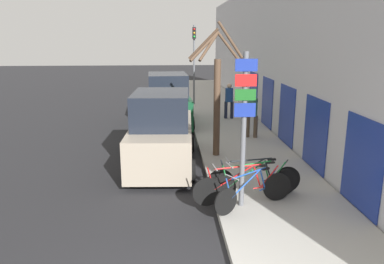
% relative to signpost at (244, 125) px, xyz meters
% --- Properties ---
extents(ground_plane, '(80.00, 80.00, 0.00)m').
position_rel_signpost_xyz_m(ground_plane, '(-1.58, 7.52, -2.08)').
color(ground_plane, black).
extents(sidewalk_curb, '(3.20, 32.00, 0.15)m').
position_rel_signpost_xyz_m(sidewalk_curb, '(1.02, 10.32, -2.01)').
color(sidewalk_curb, '#9E9B93').
rests_on(sidewalk_curb, ground).
extents(building_facade, '(0.23, 32.00, 6.50)m').
position_rel_signpost_xyz_m(building_facade, '(2.76, 10.26, 1.14)').
color(building_facade, '#BCBCC1').
rests_on(building_facade, ground).
extents(signpost, '(0.48, 0.14, 3.53)m').
position_rel_signpost_xyz_m(signpost, '(0.00, 0.00, 0.00)').
color(signpost, '#595B60').
rests_on(signpost, sidewalk_curb).
extents(bicycle_0, '(1.93, 1.22, 0.88)m').
position_rel_signpost_xyz_m(bicycle_0, '(0.24, -0.04, -1.56)').
color(bicycle_0, black).
rests_on(bicycle_0, sidewalk_curb).
extents(bicycle_1, '(2.39, 0.45, 0.96)m').
position_rel_signpost_xyz_m(bicycle_1, '(0.05, 0.12, -1.53)').
color(bicycle_1, black).
rests_on(bicycle_1, sidewalk_curb).
extents(bicycle_2, '(2.27, 0.61, 0.95)m').
position_rel_signpost_xyz_m(bicycle_2, '(0.37, 0.34, -1.53)').
color(bicycle_2, black).
rests_on(bicycle_2, sidewalk_curb).
extents(bicycle_3, '(2.38, 0.44, 0.94)m').
position_rel_signpost_xyz_m(bicycle_3, '(0.44, 0.63, -1.53)').
color(bicycle_3, black).
rests_on(bicycle_3, sidewalk_curb).
extents(parked_car_0, '(2.23, 4.55, 2.37)m').
position_rel_signpost_xyz_m(parked_car_0, '(-1.88, 3.36, -1.03)').
color(parked_car_0, gray).
rests_on(parked_car_0, ground).
extents(parked_car_1, '(2.26, 4.47, 2.40)m').
position_rel_signpost_xyz_m(parked_car_1, '(-1.69, 8.97, -1.00)').
color(parked_car_1, '#144728').
rests_on(parked_car_1, ground).
extents(pedestrian_near, '(0.45, 0.39, 1.77)m').
position_rel_signpost_xyz_m(pedestrian_near, '(1.58, 6.07, -0.91)').
color(pedestrian_near, '#4C3D2D').
rests_on(pedestrian_near, sidewalk_curb).
extents(pedestrian_far, '(0.44, 0.37, 1.69)m').
position_rel_signpost_xyz_m(pedestrian_far, '(1.25, 9.64, -0.96)').
color(pedestrian_far, '#1E2338').
rests_on(pedestrian_far, sidewalk_curb).
extents(street_tree, '(1.80, 1.29, 4.32)m').
position_rel_signpost_xyz_m(street_tree, '(-0.12, 3.86, 0.15)').
color(street_tree, '#4C3828').
rests_on(street_tree, sidewalk_curb).
extents(traffic_light, '(0.20, 0.30, 4.50)m').
position_rel_signpost_xyz_m(traffic_light, '(-0.15, 13.76, 0.95)').
color(traffic_light, '#595B60').
rests_on(traffic_light, sidewalk_curb).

